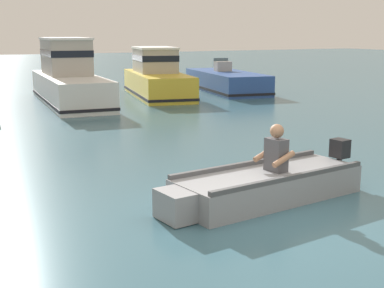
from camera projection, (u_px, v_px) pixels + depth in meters
ground_plane at (274, 222)px, 7.39m from camera, size 120.00×120.00×0.00m
rowboat_with_person at (265, 185)px, 8.33m from camera, size 3.73×1.41×1.19m
moored_boat_white at (69, 79)px, 19.73m from camera, size 2.59×6.98×2.39m
moored_boat_yellow at (157, 78)px, 21.84m from camera, size 3.10×5.89×1.99m
moored_boat_blue at (226, 82)px, 23.72m from camera, size 3.06×5.98×1.44m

